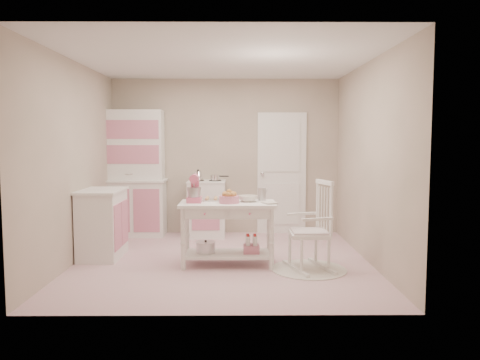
# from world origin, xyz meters

# --- Properties ---
(room_shell) EXTENTS (3.84, 3.84, 2.62)m
(room_shell) POSITION_xyz_m (0.00, 0.00, 1.65)
(room_shell) COLOR pink
(room_shell) RESTS_ON ground
(door) EXTENTS (0.82, 0.05, 2.04)m
(door) POSITION_xyz_m (0.95, 1.87, 1.02)
(door) COLOR white
(door) RESTS_ON ground
(hutch) EXTENTS (1.06, 0.50, 2.08)m
(hutch) POSITION_xyz_m (-1.51, 1.66, 1.04)
(hutch) COLOR white
(hutch) RESTS_ON ground
(stove) EXTENTS (0.62, 0.57, 0.92)m
(stove) POSITION_xyz_m (-0.31, 1.61, 0.46)
(stove) COLOR white
(stove) RESTS_ON ground
(base_cabinet) EXTENTS (0.54, 0.84, 0.92)m
(base_cabinet) POSITION_xyz_m (-1.63, 0.23, 0.46)
(base_cabinet) COLOR white
(base_cabinet) RESTS_ON ground
(lace_rug) EXTENTS (0.92, 0.92, 0.01)m
(lace_rug) POSITION_xyz_m (1.07, -0.42, 0.01)
(lace_rug) COLOR white
(lace_rug) RESTS_ON ground
(rocking_chair) EXTENTS (0.67, 0.83, 1.10)m
(rocking_chair) POSITION_xyz_m (1.07, -0.42, 0.55)
(rocking_chair) COLOR white
(rocking_chair) RESTS_ON ground
(work_table) EXTENTS (1.20, 0.60, 0.80)m
(work_table) POSITION_xyz_m (0.07, -0.18, 0.40)
(work_table) COLOR white
(work_table) RESTS_ON ground
(stand_mixer) EXTENTS (0.20, 0.28, 0.34)m
(stand_mixer) POSITION_xyz_m (-0.35, -0.16, 0.97)
(stand_mixer) COLOR #E66188
(stand_mixer) RESTS_ON work_table
(cookie_tray) EXTENTS (0.34, 0.24, 0.02)m
(cookie_tray) POSITION_xyz_m (-0.08, 0.00, 0.81)
(cookie_tray) COLOR silver
(cookie_tray) RESTS_ON work_table
(bread_basket) EXTENTS (0.25, 0.25, 0.09)m
(bread_basket) POSITION_xyz_m (0.09, -0.23, 0.85)
(bread_basket) COLOR pink
(bread_basket) RESTS_ON work_table
(mixing_bowl) EXTENTS (0.25, 0.25, 0.08)m
(mixing_bowl) POSITION_xyz_m (0.33, -0.10, 0.84)
(mixing_bowl) COLOR silver
(mixing_bowl) RESTS_ON work_table
(metal_pitcher) EXTENTS (0.10, 0.10, 0.17)m
(metal_pitcher) POSITION_xyz_m (0.51, -0.02, 0.89)
(metal_pitcher) COLOR silver
(metal_pitcher) RESTS_ON work_table
(recipe_book) EXTENTS (0.22, 0.25, 0.02)m
(recipe_book) POSITION_xyz_m (0.52, -0.30, 0.81)
(recipe_book) COLOR silver
(recipe_book) RESTS_ON work_table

